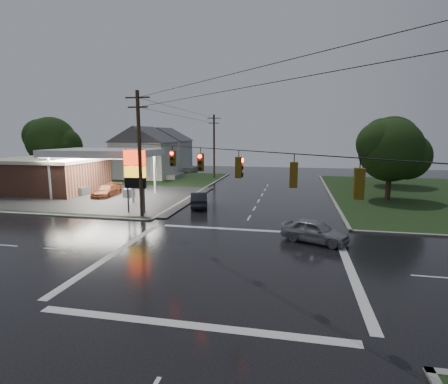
% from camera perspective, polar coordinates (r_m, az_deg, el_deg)
% --- Properties ---
extents(ground, '(120.00, 120.00, 0.00)m').
position_cam_1_polar(ground, '(20.71, 0.09, -11.28)').
color(ground, black).
rests_on(ground, ground).
extents(grass_nw, '(36.00, 36.00, 0.08)m').
position_cam_1_polar(grass_nw, '(54.48, -21.80, 1.08)').
color(grass_nw, black).
rests_on(grass_nw, ground).
extents(gas_station, '(26.20, 18.00, 5.60)m').
position_cam_1_polar(gas_station, '(48.90, -25.69, 2.90)').
color(gas_station, '#2D2D2D').
rests_on(gas_station, ground).
extents(pylon_sign, '(2.00, 0.35, 6.00)m').
position_cam_1_polar(pylon_sign, '(32.96, -14.34, 3.37)').
color(pylon_sign, '#59595E').
rests_on(pylon_sign, ground).
extents(utility_pole_nw, '(2.20, 0.32, 11.00)m').
position_cam_1_polar(utility_pole_nw, '(31.50, -13.61, 6.25)').
color(utility_pole_nw, '#382619').
rests_on(utility_pole_nw, ground).
extents(utility_pole_n, '(2.20, 0.32, 10.50)m').
position_cam_1_polar(utility_pole_n, '(58.56, -1.63, 7.62)').
color(utility_pole_n, '#382619').
rests_on(utility_pole_n, ground).
extents(traffic_signals, '(26.87, 26.87, 1.47)m').
position_cam_1_polar(traffic_signals, '(19.37, 0.14, 6.93)').
color(traffic_signals, black).
rests_on(traffic_signals, ground).
extents(house_near, '(11.05, 8.48, 8.60)m').
position_cam_1_polar(house_near, '(60.39, -12.78, 6.44)').
color(house_near, silver).
rests_on(house_near, ground).
extents(house_far, '(11.05, 8.48, 8.60)m').
position_cam_1_polar(house_far, '(71.84, -9.56, 6.98)').
color(house_far, silver).
rests_on(house_far, ground).
extents(tree_nw_behind, '(8.93, 7.60, 10.00)m').
position_cam_1_polar(tree_nw_behind, '(61.82, -26.25, 7.42)').
color(tree_nw_behind, black).
rests_on(tree_nw_behind, ground).
extents(tree_ne_near, '(7.99, 6.80, 8.98)m').
position_cam_1_polar(tree_ne_near, '(42.29, 25.79, 6.11)').
color(tree_ne_near, black).
rests_on(tree_ne_near, ground).
extents(tree_ne_far, '(8.46, 7.20, 9.80)m').
position_cam_1_polar(tree_ne_far, '(54.64, 25.87, 7.30)').
color(tree_ne_far, black).
rests_on(tree_ne_far, ground).
extents(car_north, '(2.81, 4.88, 1.52)m').
position_cam_1_polar(car_north, '(35.48, -4.12, -1.25)').
color(car_north, black).
rests_on(car_north, ground).
extents(car_crossing, '(4.94, 3.50, 1.56)m').
position_cam_1_polar(car_crossing, '(24.83, 14.64, -6.16)').
color(car_crossing, gray).
rests_on(car_crossing, ground).
extents(car_pump, '(2.25, 5.08, 1.45)m').
position_cam_1_polar(car_pump, '(43.40, -18.59, 0.19)').
color(car_pump, '#632C16').
rests_on(car_pump, ground).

